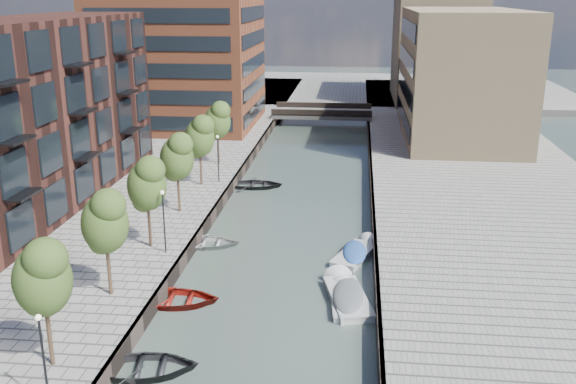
% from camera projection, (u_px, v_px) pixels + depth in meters
% --- Properties ---
extents(water, '(300.00, 300.00, 0.00)m').
position_uv_depth(water, '(301.00, 195.00, 55.48)').
color(water, '#38473F').
rests_on(water, ground).
extents(quay_right, '(20.00, 140.00, 1.00)m').
position_uv_depth(quay_right, '(491.00, 196.00, 53.67)').
color(quay_right, gray).
rests_on(quay_right, ground).
extents(quay_wall_left, '(0.25, 140.00, 1.00)m').
position_uv_depth(quay_wall_left, '(231.00, 187.00, 55.96)').
color(quay_wall_left, '#332823').
rests_on(quay_wall_left, ground).
extents(quay_wall_right, '(0.25, 140.00, 1.00)m').
position_uv_depth(quay_wall_right, '(372.00, 192.00, 54.70)').
color(quay_wall_right, '#332823').
rests_on(quay_wall_right, ground).
extents(far_closure, '(80.00, 40.00, 1.00)m').
position_uv_depth(far_closure, '(332.00, 89.00, 112.25)').
color(far_closure, gray).
rests_on(far_closure, ground).
extents(apartment_block, '(8.00, 38.00, 14.00)m').
position_uv_depth(apartment_block, '(10.00, 121.00, 45.67)').
color(apartment_block, black).
rests_on(apartment_block, quay_left).
extents(tan_block_near, '(12.00, 25.00, 14.00)m').
position_uv_depth(tan_block_near, '(460.00, 74.00, 72.30)').
color(tan_block_near, tan).
rests_on(tan_block_near, quay_right).
extents(tan_block_far, '(12.00, 20.00, 16.00)m').
position_uv_depth(tan_block_far, '(435.00, 46.00, 96.67)').
color(tan_block_far, tan).
rests_on(tan_block_far, quay_right).
extents(bridge, '(13.00, 6.00, 1.30)m').
position_uv_depth(bridge, '(322.00, 113.00, 85.42)').
color(bridge, gray).
rests_on(bridge, ground).
extents(tree_1, '(2.50, 2.50, 5.95)m').
position_uv_depth(tree_1, '(42.00, 275.00, 27.26)').
color(tree_1, '#382619').
rests_on(tree_1, quay_left).
extents(tree_2, '(2.50, 2.50, 5.95)m').
position_uv_depth(tree_2, '(105.00, 220.00, 33.90)').
color(tree_2, '#382619').
rests_on(tree_2, quay_left).
extents(tree_3, '(2.50, 2.50, 5.95)m').
position_uv_depth(tree_3, '(147.00, 182.00, 40.54)').
color(tree_3, '#382619').
rests_on(tree_3, quay_left).
extents(tree_4, '(2.50, 2.50, 5.95)m').
position_uv_depth(tree_4, '(177.00, 156.00, 47.18)').
color(tree_4, '#382619').
rests_on(tree_4, quay_left).
extents(tree_5, '(2.50, 2.50, 5.95)m').
position_uv_depth(tree_5, '(200.00, 135.00, 53.83)').
color(tree_5, '#382619').
rests_on(tree_5, quay_left).
extents(tree_6, '(2.50, 2.50, 5.95)m').
position_uv_depth(tree_6, '(217.00, 120.00, 60.47)').
color(tree_6, '#382619').
rests_on(tree_6, quay_left).
extents(lamp_0, '(0.24, 0.24, 4.12)m').
position_uv_depth(lamp_0, '(43.00, 352.00, 24.82)').
color(lamp_0, black).
rests_on(lamp_0, quay_left).
extents(lamp_1, '(0.24, 0.24, 4.12)m').
position_uv_depth(lamp_1, '(164.00, 215.00, 40.00)').
color(lamp_1, black).
rests_on(lamp_1, quay_left).
extents(lamp_2, '(0.24, 0.24, 4.12)m').
position_uv_depth(lamp_2, '(218.00, 154.00, 55.18)').
color(lamp_2, black).
rests_on(lamp_2, quay_left).
extents(sloop_0, '(5.54, 4.40, 1.03)m').
position_uv_depth(sloop_0, '(145.00, 373.00, 29.62)').
color(sloop_0, black).
rests_on(sloop_0, ground).
extents(sloop_2, '(5.29, 3.96, 1.04)m').
position_uv_depth(sloop_2, '(175.00, 304.00, 36.19)').
color(sloop_2, maroon).
rests_on(sloop_2, ground).
extents(sloop_3, '(4.79, 3.66, 0.93)m').
position_uv_depth(sloop_3, '(208.00, 246.00, 44.39)').
color(sloop_3, '#B5B5B3').
rests_on(sloop_3, ground).
extents(sloop_4, '(5.10, 3.83, 1.00)m').
position_uv_depth(sloop_4, '(256.00, 187.00, 57.68)').
color(sloop_4, black).
rests_on(sloop_4, ground).
extents(motorboat_1, '(1.92, 4.58, 1.49)m').
position_uv_depth(motorboat_1, '(345.00, 300.00, 36.27)').
color(motorboat_1, '#B3B3B1').
rests_on(motorboat_1, ground).
extents(motorboat_3, '(3.34, 5.21, 1.64)m').
position_uv_depth(motorboat_3, '(357.00, 253.00, 42.72)').
color(motorboat_3, '#BDBDBB').
rests_on(motorboat_3, ground).
extents(motorboat_4, '(3.14, 5.86, 1.86)m').
position_uv_depth(motorboat_4, '(346.00, 295.00, 36.73)').
color(motorboat_4, '#BCBDBB').
rests_on(motorboat_4, ground).
extents(car, '(2.88, 4.32, 1.37)m').
position_uv_depth(car, '(423.00, 136.00, 70.45)').
color(car, '#B6BABB').
rests_on(car, quay_right).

